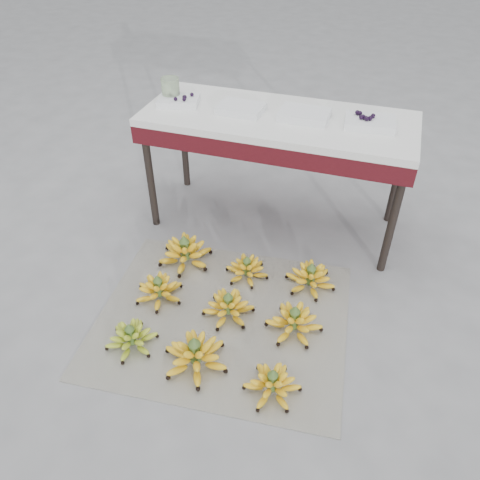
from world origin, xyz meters
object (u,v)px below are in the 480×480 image
(tray_left, at_px, (241,108))
(glass_jar, at_px, (171,89))
(tray_far_left, at_px, (179,101))
(bunch_front_center, at_px, (195,355))
(tray_right, at_px, (304,115))
(bunch_front_right, at_px, (272,384))
(bunch_mid_left, at_px, (159,290))
(bunch_back_left, at_px, (185,253))
(bunch_mid_right, at_px, (294,322))
(vendor_table, at_px, (277,129))
(bunch_back_right, at_px, (310,278))
(tray_far_right, at_px, (369,122))
(bunch_front_left, at_px, (131,338))
(bunch_mid_center, at_px, (228,307))
(bunch_back_center, at_px, (247,269))
(newspaper_mat, at_px, (222,318))

(tray_left, distance_m, glass_jar, 0.44)
(tray_far_left, relative_size, tray_left, 1.02)
(bunch_front_center, xyz_separation_m, tray_right, (0.19, 1.20, 0.68))
(tray_left, xyz_separation_m, tray_right, (0.36, 0.02, 0.00))
(bunch_front_right, bearing_deg, bunch_mid_left, 153.29)
(bunch_front_center, relative_size, bunch_back_left, 0.88)
(bunch_mid_right, distance_m, vendor_table, 1.09)
(bunch_front_right, height_order, bunch_back_right, bunch_back_right)
(bunch_front_right, bearing_deg, bunch_mid_right, 88.83)
(bunch_mid_right, height_order, tray_far_right, tray_far_right)
(bunch_front_left, xyz_separation_m, tray_left, (0.17, 1.17, 0.69))
(tray_right, bearing_deg, bunch_mid_center, -99.86)
(bunch_back_left, distance_m, tray_far_left, 0.88)
(bunch_front_center, bearing_deg, bunch_back_center, 96.09)
(newspaper_mat, relative_size, tray_far_right, 4.50)
(bunch_front_left, height_order, bunch_mid_left, bunch_mid_left)
(tray_far_right, bearing_deg, tray_left, -177.04)
(bunch_mid_center, height_order, tray_far_right, tray_far_right)
(vendor_table, height_order, tray_left, tray_left)
(bunch_front_left, distance_m, tray_right, 1.48)
(bunch_front_right, relative_size, bunch_mid_left, 0.74)
(bunch_front_left, relative_size, tray_far_right, 1.08)
(vendor_table, relative_size, glass_jar, 11.50)
(bunch_front_right, bearing_deg, tray_right, 98.81)
(bunch_mid_left, relative_size, bunch_mid_right, 1.12)
(bunch_front_left, relative_size, glass_jar, 2.27)
(bunch_mid_center, bearing_deg, bunch_back_left, 137.44)
(bunch_back_center, bearing_deg, bunch_front_left, -116.35)
(bunch_back_center, bearing_deg, bunch_front_right, -59.76)
(bunch_front_center, relative_size, tray_left, 1.36)
(bunch_front_center, bearing_deg, newspaper_mat, 96.14)
(newspaper_mat, relative_size, bunch_front_center, 3.55)
(tray_left, height_order, glass_jar, glass_jar)
(bunch_mid_left, bearing_deg, bunch_mid_center, -24.60)
(bunch_front_right, distance_m, tray_left, 1.49)
(bunch_back_left, xyz_separation_m, vendor_table, (0.38, 0.54, 0.58))
(bunch_back_right, bearing_deg, tray_left, 160.49)
(vendor_table, bearing_deg, bunch_front_center, -92.28)
(tray_far_left, bearing_deg, bunch_back_right, -27.97)
(bunch_back_center, relative_size, vendor_table, 0.17)
(bunch_back_center, relative_size, glass_jar, 1.93)
(tray_left, bearing_deg, bunch_back_center, -68.67)
(newspaper_mat, distance_m, tray_left, 1.16)
(bunch_back_center, relative_size, bunch_back_right, 0.73)
(vendor_table, bearing_deg, bunch_back_right, -56.19)
(bunch_back_right, relative_size, tray_right, 1.30)
(newspaper_mat, distance_m, tray_far_left, 1.28)
(newspaper_mat, distance_m, vendor_table, 1.10)
(bunch_front_center, relative_size, tray_far_right, 1.27)
(tray_left, height_order, tray_right, tray_right)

